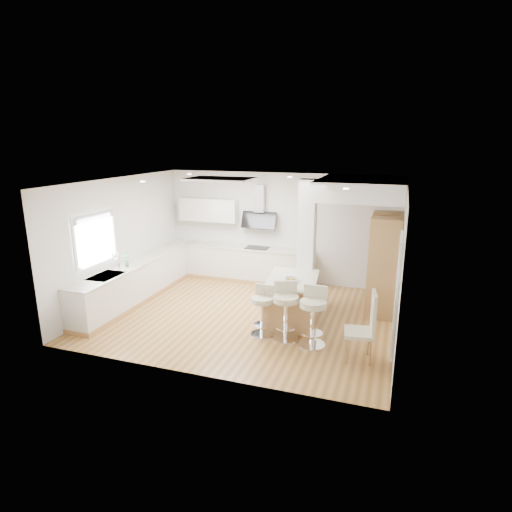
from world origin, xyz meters
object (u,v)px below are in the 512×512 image
at_px(bar_stool_a, 263,308).
at_px(bar_stool_c, 313,313).
at_px(dining_chair, 366,324).
at_px(peninsula, 292,299).
at_px(bar_stool_b, 286,308).

xyz_separation_m(bar_stool_a, bar_stool_c, (0.98, -0.12, 0.07)).
xyz_separation_m(bar_stool_c, dining_chair, (0.94, -0.25, 0.03)).
bearing_deg(peninsula, bar_stool_c, -63.91).
relative_size(peninsula, bar_stool_a, 1.62).
bearing_deg(peninsula, dining_chair, -44.82).
xyz_separation_m(peninsula, bar_stool_c, (0.63, -0.97, 0.16)).
relative_size(bar_stool_c, dining_chair, 0.90).
height_order(peninsula, bar_stool_c, bar_stool_c).
height_order(peninsula, bar_stool_b, bar_stool_b).
height_order(bar_stool_c, dining_chair, dining_chair).
bearing_deg(bar_stool_c, peninsula, 123.45).
relative_size(peninsula, dining_chair, 1.30).
height_order(bar_stool_a, bar_stool_b, bar_stool_b).
xyz_separation_m(bar_stool_b, dining_chair, (1.46, -0.35, 0.04)).
bearing_deg(bar_stool_c, bar_stool_a, 173.81).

